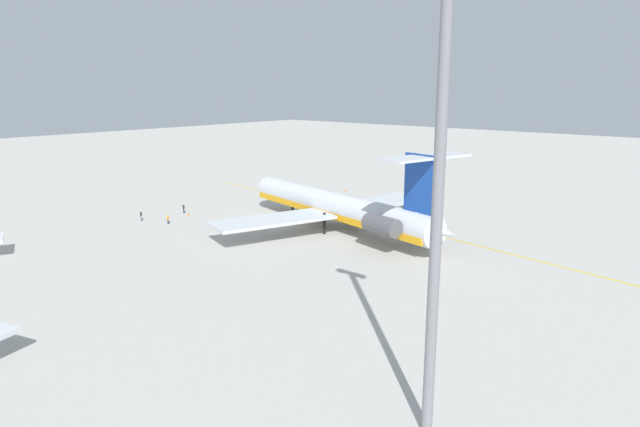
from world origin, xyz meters
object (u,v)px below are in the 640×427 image
ground_crew_near_tail (184,207)px  ground_crew_starboard (141,214)px  light_mast (438,197)px  ground_crew_near_nose (307,191)px  safety_cone_wingtip (346,191)px  safety_cone_nose (189,214)px  ground_crew_portside (168,218)px  main_jetliner (342,207)px

ground_crew_near_tail → ground_crew_starboard: 7.98m
ground_crew_starboard → light_mast: size_ratio=0.06×
ground_crew_near_nose → ground_crew_starboard: (6.56, 33.69, 0.09)m
ground_crew_near_tail → safety_cone_wingtip: size_ratio=3.12×
ground_crew_near_nose → safety_cone_nose: ground_crew_near_nose is taller
ground_crew_starboard → light_mast: (-64.95, 19.79, 14.28)m
ground_crew_near_tail → safety_cone_wingtip: bearing=153.4°
ground_crew_near_nose → safety_cone_wingtip: ground_crew_near_nose is taller
ground_crew_starboard → safety_cone_wingtip: ground_crew_starboard is taller
ground_crew_portside → safety_cone_nose: bearing=-82.6°
ground_crew_portside → safety_cone_nose: size_ratio=3.09×
ground_crew_starboard → safety_cone_wingtip: bearing=-165.6°
light_mast → ground_crew_portside: bearing=-19.7°
ground_crew_near_nose → ground_crew_near_tail: 26.40m
safety_cone_wingtip → ground_crew_near_tail: bearing=75.1°
ground_crew_portside → safety_cone_wingtip: size_ratio=3.09×
ground_crew_portside → safety_cone_wingtip: bearing=-112.5°
main_jetliner → safety_cone_wingtip: 32.23m
safety_cone_nose → light_mast: bearing=156.4°
ground_crew_near_nose → safety_cone_wingtip: 9.33m
ground_crew_starboard → safety_cone_wingtip: size_ratio=3.25×
main_jetliner → light_mast: size_ratio=1.60×
ground_crew_starboard → safety_cone_nose: ground_crew_starboard is taller
safety_cone_wingtip → light_mast: (-55.05, 62.16, 15.14)m
main_jetliner → safety_cone_wingtip: main_jetliner is taller
ground_crew_portside → safety_cone_wingtip: ground_crew_portside is taller
ground_crew_near_tail → light_mast: bearing=54.9°
ground_crew_portside → ground_crew_near_tail: bearing=-70.2°
ground_crew_near_tail → safety_cone_nose: bearing=64.1°
main_jetliner → ground_crew_portside: size_ratio=26.67×
ground_crew_near_tail → ground_crew_starboard: size_ratio=0.96×
safety_cone_nose → ground_crew_portside: bearing=113.6°
main_jetliner → safety_cone_wingtip: size_ratio=82.52×
main_jetliner → ground_crew_starboard: bearing=42.6°
ground_crew_starboard → light_mast: light_mast is taller
ground_crew_near_tail → main_jetliner: bearing=95.5°
safety_cone_nose → safety_cone_wingtip: 35.67m
ground_crew_starboard → safety_cone_wingtip: (-9.89, -42.37, -0.86)m
ground_crew_portside → safety_cone_wingtip: 41.14m
ground_crew_near_nose → safety_cone_nose: 26.56m
ground_crew_near_tail → safety_cone_nose: size_ratio=3.12×
safety_cone_nose → safety_cone_wingtip: bearing=-101.4°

